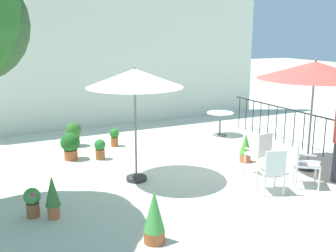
% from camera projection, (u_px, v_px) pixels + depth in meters
% --- Properties ---
extents(ground_plane, '(60.00, 60.00, 0.00)m').
position_uv_depth(ground_plane, '(178.00, 168.00, 9.36)').
color(ground_plane, beige).
extents(villa_facade, '(11.46, 0.30, 5.47)m').
position_uv_depth(villa_facade, '(107.00, 43.00, 13.14)').
color(villa_facade, silver).
rests_on(villa_facade, ground).
extents(terrace_railing, '(0.03, 5.72, 1.01)m').
position_uv_depth(terrace_railing, '(299.00, 124.00, 10.77)').
color(terrace_railing, black).
rests_on(terrace_railing, ground).
extents(patio_umbrella_0, '(2.50, 2.50, 2.51)m').
position_uv_depth(patio_umbrella_0, '(315.00, 71.00, 8.77)').
color(patio_umbrella_0, '#2D2D2D').
rests_on(patio_umbrella_0, ground).
extents(patio_umbrella_1, '(1.97, 1.97, 2.42)m').
position_uv_depth(patio_umbrella_1, '(135.00, 79.00, 8.09)').
color(patio_umbrella_1, '#2D2D2D').
rests_on(patio_umbrella_1, ground).
extents(cafe_table_0, '(0.80, 0.80, 0.71)m').
position_uv_depth(cafe_table_0, '(220.00, 119.00, 12.16)').
color(cafe_table_0, white).
rests_on(cafe_table_0, ground).
extents(patio_chair_0, '(0.56, 0.59, 0.90)m').
position_uv_depth(patio_chair_0, '(273.00, 169.00, 7.77)').
color(patio_chair_0, silver).
rests_on(patio_chair_0, ground).
extents(patio_chair_1, '(0.66, 0.66, 0.92)m').
position_uv_depth(patio_chair_1, '(303.00, 161.00, 8.14)').
color(patio_chair_1, white).
rests_on(patio_chair_1, ground).
extents(patio_chair_2, '(0.48, 0.48, 0.95)m').
position_uv_depth(patio_chair_2, '(261.00, 151.00, 8.81)').
color(patio_chair_2, silver).
rests_on(patio_chair_2, ground).
extents(potted_plant_0, '(0.26, 0.26, 0.75)m').
position_uv_depth(potted_plant_0, '(53.00, 195.00, 6.75)').
color(potted_plant_0, '#BD6439').
rests_on(potted_plant_0, ground).
extents(potted_plant_1, '(0.47, 0.47, 0.68)m').
position_uv_depth(potted_plant_1, '(70.00, 145.00, 9.87)').
color(potted_plant_1, '#B15532').
rests_on(potted_plant_1, ground).
extents(potted_plant_2, '(0.28, 0.28, 0.51)m').
position_uv_depth(potted_plant_2, '(100.00, 149.00, 9.92)').
color(potted_plant_2, '#95542C').
rests_on(potted_plant_2, ground).
extents(potted_plant_3, '(0.32, 0.32, 0.83)m').
position_uv_depth(potted_plant_3, '(154.00, 217.00, 5.96)').
color(potted_plant_3, '#AB552E').
rests_on(potted_plant_3, ground).
extents(potted_plant_4, '(0.29, 0.29, 0.52)m').
position_uv_depth(potted_plant_4, '(32.00, 201.00, 6.82)').
color(potted_plant_4, brown).
rests_on(potted_plant_4, ground).
extents(potted_plant_5, '(0.42, 0.42, 0.67)m').
position_uv_depth(potted_plant_5, '(74.00, 133.00, 11.04)').
color(potted_plant_5, brown).
rests_on(potted_plant_5, ground).
extents(potted_plant_6, '(0.26, 0.26, 0.50)m').
position_uv_depth(potted_plant_6, '(114.00, 136.00, 11.04)').
color(potted_plant_6, '#AD532A').
rests_on(potted_plant_6, ground).
extents(potted_plant_7, '(0.28, 0.28, 0.71)m').
position_uv_depth(potted_plant_7, '(245.00, 148.00, 9.69)').
color(potted_plant_7, '#BB5C35').
rests_on(potted_plant_7, ground).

